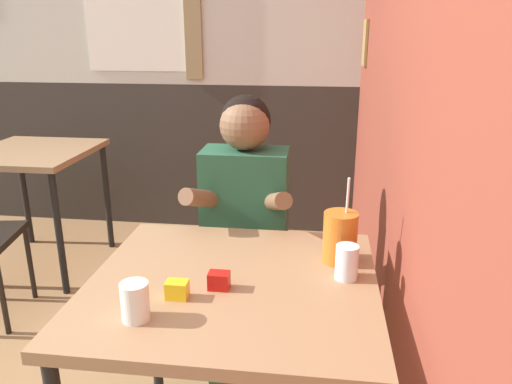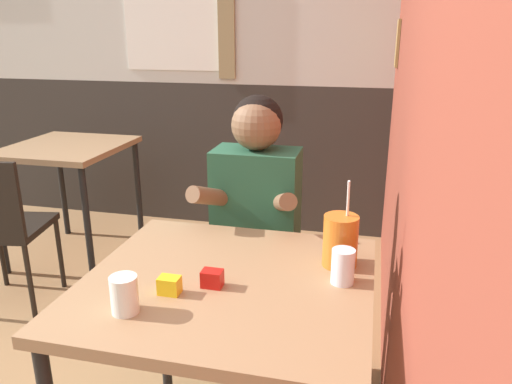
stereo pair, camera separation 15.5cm
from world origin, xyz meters
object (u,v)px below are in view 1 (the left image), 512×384
object	(u,v)px
person_seated	(245,242)
background_table	(33,165)
main_table	(233,305)
cocktail_pitcher	(340,237)

from	to	relation	value
person_seated	background_table	bearing A→B (deg)	148.19
main_table	background_table	size ratio (longest dim) A/B	1.09
main_table	cocktail_pitcher	distance (m)	0.40
person_seated	cocktail_pitcher	xyz separation A→B (m)	(0.36, -0.40, 0.21)
person_seated	cocktail_pitcher	size ratio (longest dim) A/B	4.41
person_seated	cocktail_pitcher	distance (m)	0.58
background_table	person_seated	bearing A→B (deg)	-31.81
main_table	cocktail_pitcher	world-z (taller)	cocktail_pitcher
main_table	background_table	xyz separation A→B (m)	(-1.52, 1.48, -0.02)
background_table	person_seated	world-z (taller)	person_seated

